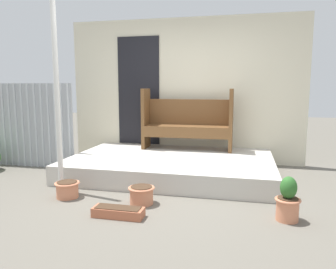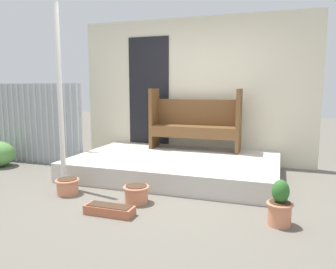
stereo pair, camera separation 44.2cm
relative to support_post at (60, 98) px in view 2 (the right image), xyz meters
name	(u,v)px [view 2 (the right image)]	position (x,y,z in m)	size (l,w,h in m)	color
ground_plane	(159,195)	(1.34, 0.13, -1.22)	(24.00, 24.00, 0.00)	#666056
porch_slab	(176,166)	(1.25, 1.14, -1.08)	(3.12, 2.03, 0.28)	beige
house_wall	(191,91)	(1.21, 2.19, 0.08)	(4.32, 0.08, 2.60)	beige
fence_corrugated	(28,123)	(-1.56, 1.11, -0.51)	(2.26, 0.05, 1.43)	#9EA3A8
support_post	(60,98)	(0.00, 0.00, 0.00)	(0.07, 0.07, 2.45)	silver
bench	(195,120)	(1.38, 1.84, -0.42)	(1.56, 0.41, 1.06)	brown
flower_pot_left	(67,186)	(0.22, -0.23, -1.11)	(0.31, 0.31, 0.20)	tan
flower_pot_middle	(136,193)	(1.19, -0.23, -1.11)	(0.32, 0.32, 0.21)	tan
flower_pot_right	(280,206)	(2.81, -0.35, -1.02)	(0.26, 0.26, 0.47)	tan
planter_box_rect	(110,210)	(1.07, -0.66, -1.17)	(0.55, 0.19, 0.11)	#B26042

